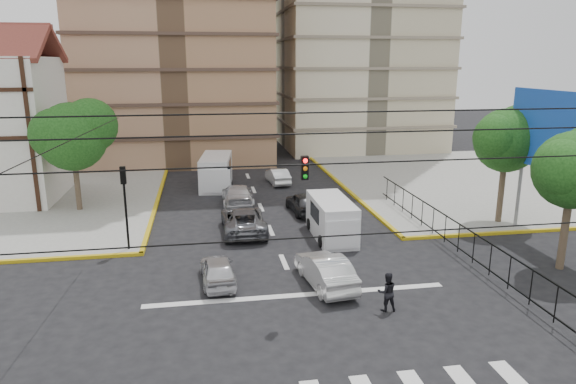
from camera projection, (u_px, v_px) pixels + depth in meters
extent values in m
plane|color=black|center=(303.00, 308.00, 20.76)|extent=(160.00, 160.00, 0.00)
cube|color=gray|center=(491.00, 179.00, 43.05)|extent=(26.00, 26.00, 0.15)
cube|color=silver|center=(298.00, 295.00, 21.90)|extent=(13.00, 0.40, 0.01)
cylinder|color=slate|center=(565.00, 212.00, 26.37)|extent=(0.20, 0.20, 4.00)
cylinder|color=slate|center=(519.00, 193.00, 30.19)|extent=(0.20, 0.20, 4.00)
cube|color=silver|center=(549.00, 130.00, 27.29)|extent=(0.25, 6.00, 4.00)
cube|color=blue|center=(546.00, 130.00, 27.26)|extent=(0.08, 6.20, 4.20)
cylinder|color=#473828|center=(565.00, 227.00, 24.23)|extent=(0.36, 0.36, 4.20)
sphere|color=#153E11|center=(573.00, 170.00, 23.55)|extent=(3.60, 3.60, 3.60)
sphere|color=#153E11|center=(564.00, 168.00, 23.10)|extent=(2.70, 2.70, 2.70)
cylinder|color=#473828|center=(501.00, 188.00, 31.05)|extent=(0.36, 0.36, 4.48)
sphere|color=#153E11|center=(507.00, 140.00, 30.32)|extent=(3.80, 3.80, 3.80)
sphere|color=#153E11|center=(519.00, 130.00, 30.62)|extent=(3.04, 3.04, 3.04)
sphere|color=#153E11|center=(498.00, 138.00, 29.87)|extent=(2.85, 2.85, 2.85)
cylinder|color=#473828|center=(77.00, 181.00, 33.60)|extent=(0.36, 0.36, 4.20)
sphere|color=#153E11|center=(72.00, 137.00, 32.88)|extent=(4.40, 4.40, 4.40)
sphere|color=#153E11|center=(90.00, 125.00, 33.18)|extent=(3.52, 3.52, 3.52)
sphere|color=#153E11|center=(56.00, 134.00, 32.40)|extent=(3.30, 3.30, 3.30)
cylinder|color=black|center=(126.00, 217.00, 26.49)|extent=(0.12, 0.12, 3.50)
cube|color=black|center=(123.00, 175.00, 25.95)|extent=(0.28, 0.22, 0.90)
sphere|color=#FF0C0C|center=(123.00, 169.00, 25.87)|extent=(0.17, 0.17, 0.17)
cube|color=black|center=(305.00, 168.00, 19.32)|extent=(0.28, 0.22, 0.90)
cylinder|color=black|center=(390.00, 233.00, 10.61)|extent=(18.00, 0.03, 0.03)
cube|color=silver|center=(331.00, 218.00, 28.90)|extent=(1.94, 4.82, 2.22)
cube|color=silver|center=(340.00, 232.00, 27.09)|extent=(1.83, 1.16, 1.54)
cube|color=black|center=(342.00, 224.00, 26.64)|extent=(1.78, 0.10, 0.87)
cylinder|color=black|center=(322.00, 241.00, 27.47)|extent=(0.25, 0.67, 0.67)
cylinder|color=black|center=(354.00, 239.00, 27.76)|extent=(0.25, 0.67, 0.67)
cylinder|color=black|center=(310.00, 224.00, 30.42)|extent=(0.25, 0.67, 0.67)
cylinder|color=black|center=(340.00, 222.00, 30.71)|extent=(0.25, 0.67, 0.67)
cube|color=silver|center=(216.00, 171.00, 40.51)|extent=(2.82, 5.67, 2.51)
cube|color=silver|center=(217.00, 180.00, 38.47)|extent=(2.21, 1.55, 1.74)
cube|color=black|center=(217.00, 173.00, 37.95)|extent=(2.01, 0.34, 0.98)
cylinder|color=black|center=(204.00, 188.00, 38.89)|extent=(0.25, 0.76, 0.76)
cylinder|color=black|center=(231.00, 187.00, 39.22)|extent=(0.25, 0.76, 0.76)
cylinder|color=black|center=(203.00, 178.00, 42.22)|extent=(0.25, 0.76, 0.76)
cylinder|color=black|center=(228.00, 177.00, 42.56)|extent=(0.25, 0.76, 0.76)
imported|color=silver|center=(218.00, 270.00, 22.99)|extent=(1.70, 3.76, 1.25)
imported|color=silver|center=(325.00, 270.00, 22.70)|extent=(2.10, 4.56, 1.45)
imported|color=slate|center=(243.00, 220.00, 29.88)|extent=(2.44, 5.29, 1.47)
imported|color=#B5B5BA|center=(238.00, 195.00, 35.32)|extent=(2.15, 5.12, 1.48)
imported|color=#262628|center=(303.00, 203.00, 33.64)|extent=(1.99, 4.22, 1.39)
imported|color=white|center=(278.00, 176.00, 41.74)|extent=(1.72, 3.99, 1.28)
imported|color=black|center=(387.00, 292.00, 20.38)|extent=(0.81, 0.64, 1.61)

